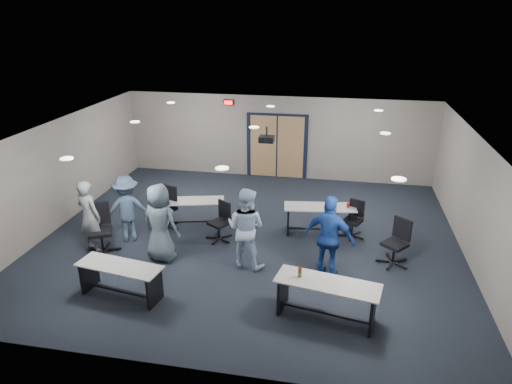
% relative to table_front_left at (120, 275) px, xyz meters
% --- Properties ---
extents(floor, '(10.00, 10.00, 0.00)m').
position_rel_table_front_left_xyz_m(floor, '(2.01, 2.86, -0.47)').
color(floor, black).
rests_on(floor, ground).
extents(back_wall, '(10.00, 0.04, 2.70)m').
position_rel_table_front_left_xyz_m(back_wall, '(2.01, 7.36, 0.88)').
color(back_wall, gray).
rests_on(back_wall, floor).
extents(front_wall, '(10.00, 0.04, 2.70)m').
position_rel_table_front_left_xyz_m(front_wall, '(2.01, -1.64, 0.88)').
color(front_wall, gray).
rests_on(front_wall, floor).
extents(left_wall, '(0.04, 9.00, 2.70)m').
position_rel_table_front_left_xyz_m(left_wall, '(-2.99, 2.86, 0.88)').
color(left_wall, gray).
rests_on(left_wall, floor).
extents(right_wall, '(0.04, 9.00, 2.70)m').
position_rel_table_front_left_xyz_m(right_wall, '(7.01, 2.86, 0.88)').
color(right_wall, gray).
rests_on(right_wall, floor).
extents(ceiling, '(10.00, 9.00, 0.04)m').
position_rel_table_front_left_xyz_m(ceiling, '(2.01, 2.86, 2.23)').
color(ceiling, white).
rests_on(ceiling, back_wall).
extents(double_door, '(2.00, 0.07, 2.20)m').
position_rel_table_front_left_xyz_m(double_door, '(2.01, 7.32, 0.58)').
color(double_door, black).
rests_on(double_door, back_wall).
extents(exit_sign, '(0.32, 0.07, 0.18)m').
position_rel_table_front_left_xyz_m(exit_sign, '(0.41, 7.30, 1.98)').
color(exit_sign, black).
rests_on(exit_sign, back_wall).
extents(ceiling_projector, '(0.35, 0.32, 0.37)m').
position_rel_table_front_left_xyz_m(ceiling_projector, '(2.31, 3.36, 1.94)').
color(ceiling_projector, black).
rests_on(ceiling_projector, ceiling).
extents(ceiling_can_lights, '(6.24, 5.74, 0.02)m').
position_rel_table_front_left_xyz_m(ceiling_can_lights, '(2.01, 3.11, 2.20)').
color(ceiling_can_lights, white).
rests_on(ceiling_can_lights, ceiling).
extents(table_front_left, '(1.76, 0.83, 0.69)m').
position_rel_table_front_left_xyz_m(table_front_left, '(0.00, 0.00, 0.00)').
color(table_front_left, '#AEABA4').
rests_on(table_front_left, floor).
extents(table_front_right, '(1.94, 0.96, 1.03)m').
position_rel_table_front_left_xyz_m(table_front_right, '(3.96, 0.04, 0.05)').
color(table_front_right, '#AEABA4').
rests_on(table_front_right, floor).
extents(table_back_left, '(1.80, 0.96, 0.70)m').
position_rel_table_front_left_xyz_m(table_back_left, '(0.35, 3.29, 0.01)').
color(table_back_left, '#AEABA4').
rests_on(table_back_left, floor).
extents(table_back_right, '(1.83, 0.81, 0.83)m').
position_rel_table_front_left_xyz_m(table_back_right, '(3.65, 3.47, 0.02)').
color(table_back_right, '#AEABA4').
rests_on(table_back_right, floor).
extents(chair_back_a, '(0.88, 0.88, 1.09)m').
position_rel_table_front_left_xyz_m(chair_back_a, '(-0.26, 3.02, 0.08)').
color(chair_back_a, black).
rests_on(chair_back_a, floor).
extents(chair_back_b, '(0.84, 0.84, 0.96)m').
position_rel_table_front_left_xyz_m(chair_back_b, '(1.27, 2.64, 0.01)').
color(chair_back_b, black).
rests_on(chair_back_b, floor).
extents(chair_back_d, '(0.78, 0.78, 0.93)m').
position_rel_table_front_left_xyz_m(chair_back_d, '(4.46, 3.39, -0.00)').
color(chair_back_d, black).
rests_on(chair_back_d, floor).
extents(chair_loose_left, '(0.98, 0.98, 1.16)m').
position_rel_table_front_left_xyz_m(chair_loose_left, '(-1.23, 1.53, 0.11)').
color(chair_loose_left, black).
rests_on(chair_loose_left, floor).
extents(chair_loose_right, '(0.93, 0.93, 1.05)m').
position_rel_table_front_left_xyz_m(chair_loose_right, '(5.35, 2.24, 0.05)').
color(chair_loose_right, black).
rests_on(chair_loose_right, floor).
extents(person_gray, '(0.74, 0.61, 1.74)m').
position_rel_table_front_left_xyz_m(person_gray, '(-1.49, 1.58, 0.40)').
color(person_gray, gray).
rests_on(person_gray, floor).
extents(person_plaid, '(0.99, 0.77, 1.79)m').
position_rel_table_front_left_xyz_m(person_plaid, '(0.25, 1.51, 0.43)').
color(person_plaid, slate).
rests_on(person_plaid, floor).
extents(person_lightblue, '(1.03, 0.89, 1.81)m').
position_rel_table_front_left_xyz_m(person_lightblue, '(2.16, 1.60, 0.43)').
color(person_lightblue, '#BFD9FD').
rests_on(person_lightblue, floor).
extents(person_navy, '(1.16, 0.77, 1.83)m').
position_rel_table_front_left_xyz_m(person_navy, '(3.94, 1.45, 0.45)').
color(person_navy, '#1B3F97').
rests_on(person_navy, floor).
extents(person_back, '(1.23, 1.03, 1.65)m').
position_rel_table_front_left_xyz_m(person_back, '(-0.88, 2.23, 0.36)').
color(person_back, '#425A78').
rests_on(person_back, floor).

